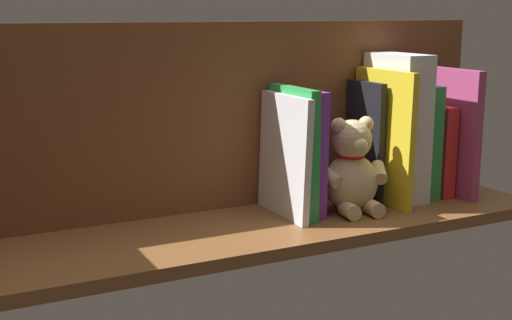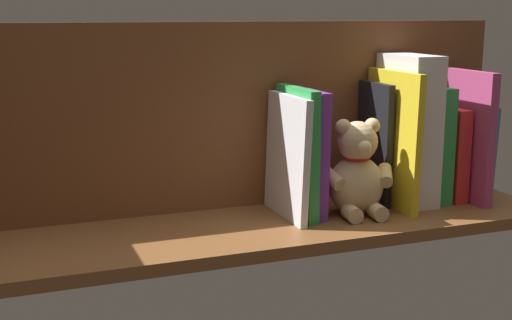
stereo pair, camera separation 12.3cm
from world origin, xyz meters
TOP-DOWN VIEW (x-y plane):
  - ground_plane at (0.00, 0.00)cm, footprint 112.69×28.40cm
  - shelf_back_panel at (0.00, -11.95)cm, footprint 112.69×1.50cm
  - book_0 at (-47.81, -3.41)cm, footprint 3.28×14.78cm
  - book_1 at (-45.02, -1.71)cm, footprint 1.92×18.18cm
  - book_2 at (-42.09, -3.75)cm, footprint 2.92×14.10cm
  - book_3 at (-38.53, -3.92)cm, footprint 3.17×13.76cm
  - dictionary_thick_white at (-33.20, -3.29)cm, footprint 6.46×14.81cm
  - book_4 at (-28.76, -1.67)cm, footprint 1.84×18.26cm
  - book_5 at (-26.87, -5.07)cm, footprint 1.35×11.45cm
  - teddy_bear at (-19.64, 1.18)cm, footprint 14.56×12.44cm
  - book_6 at (-11.66, -3.44)cm, footprint 2.42×14.71cm
  - book_7 at (-9.13, -2.84)cm, footprint 1.99×15.92cm
  - book_8 at (-6.93, -2.15)cm, footprint 2.23×17.29cm

SIDE VIEW (x-z plane):
  - ground_plane at x=0.00cm, z-range -2.20..0.00cm
  - teddy_bear at x=-19.64cm, z-range -1.08..16.99cm
  - book_2 at x=-42.09cm, z-range 0.00..18.60cm
  - book_0 at x=-47.81cm, z-range -0.04..19.00cm
  - book_8 at x=-6.93cm, z-range -0.02..22.56cm
  - book_3 at x=-38.53cm, z-range 0.00..22.88cm
  - book_6 at x=-11.66cm, z-range -0.02..23.26cm
  - book_5 at x=-26.87cm, z-range 0.00..23.81cm
  - book_7 at x=-9.13cm, z-range 0.00..23.82cm
  - book_1 at x=-45.02cm, z-range 0.00..26.02cm
  - book_4 at x=-28.76cm, z-range -0.01..26.32cm
  - dictionary_thick_white at x=-33.20cm, z-range 0.00..29.16cm
  - shelf_back_panel at x=0.00cm, z-range 0.00..35.46cm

